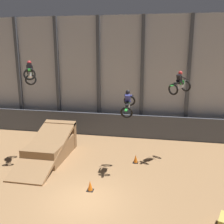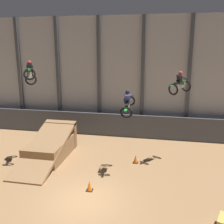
{
  "view_description": "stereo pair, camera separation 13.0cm",
  "coord_description": "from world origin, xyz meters",
  "px_view_note": "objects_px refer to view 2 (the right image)",
  "views": [
    {
      "loc": [
        3.6,
        -11.36,
        7.67
      ],
      "look_at": [
        0.37,
        5.45,
        3.36
      ],
      "focal_mm": 42.0,
      "sensor_mm": 36.0,
      "label": 1
    },
    {
      "loc": [
        3.73,
        -11.34,
        7.67
      ],
      "look_at": [
        0.37,
        5.45,
        3.36
      ],
      "focal_mm": 42.0,
      "sensor_mm": 36.0,
      "label": 2
    }
  ],
  "objects_px": {
    "rider_bike_right_air": "(180,84)",
    "traffic_cone_arena_edge": "(89,186)",
    "traffic_cone_near_ramp": "(136,159)",
    "rider_bike_center_air": "(128,103)",
    "dirt_ramp": "(51,146)",
    "rider_bike_left_air": "(30,73)"
  },
  "relations": [
    {
      "from": "rider_bike_center_air",
      "to": "traffic_cone_near_ramp",
      "type": "xyz_separation_m",
      "value": [
        0.4,
        1.39,
        -4.13
      ]
    },
    {
      "from": "rider_bike_left_air",
      "to": "traffic_cone_near_ramp",
      "type": "bearing_deg",
      "value": -16.78
    },
    {
      "from": "rider_bike_center_air",
      "to": "traffic_cone_near_ramp",
      "type": "bearing_deg",
      "value": 74.0
    },
    {
      "from": "rider_bike_left_air",
      "to": "rider_bike_right_air",
      "type": "relative_size",
      "value": 1.09
    },
    {
      "from": "traffic_cone_arena_edge",
      "to": "rider_bike_right_air",
      "type": "bearing_deg",
      "value": 45.31
    },
    {
      "from": "dirt_ramp",
      "to": "traffic_cone_near_ramp",
      "type": "relative_size",
      "value": 10.75
    },
    {
      "from": "dirt_ramp",
      "to": "traffic_cone_arena_edge",
      "type": "relative_size",
      "value": 10.75
    },
    {
      "from": "traffic_cone_near_ramp",
      "to": "rider_bike_center_air",
      "type": "bearing_deg",
      "value": -105.93
    },
    {
      "from": "rider_bike_right_air",
      "to": "traffic_cone_near_ramp",
      "type": "bearing_deg",
      "value": -126.35
    },
    {
      "from": "rider_bike_center_air",
      "to": "traffic_cone_arena_edge",
      "type": "bearing_deg",
      "value": -122.97
    },
    {
      "from": "rider_bike_right_air",
      "to": "traffic_cone_arena_edge",
      "type": "xyz_separation_m",
      "value": [
        -4.71,
        -4.76,
        -5.04
      ]
    },
    {
      "from": "rider_bike_right_air",
      "to": "dirt_ramp",
      "type": "bearing_deg",
      "value": -137.98
    },
    {
      "from": "dirt_ramp",
      "to": "rider_bike_center_air",
      "type": "bearing_deg",
      "value": -14.29
    },
    {
      "from": "rider_bike_right_air",
      "to": "traffic_cone_arena_edge",
      "type": "distance_m",
      "value": 8.38
    },
    {
      "from": "traffic_cone_near_ramp",
      "to": "traffic_cone_arena_edge",
      "type": "bearing_deg",
      "value": -117.52
    },
    {
      "from": "rider_bike_left_air",
      "to": "traffic_cone_near_ramp",
      "type": "height_order",
      "value": "rider_bike_left_air"
    },
    {
      "from": "rider_bike_center_air",
      "to": "traffic_cone_arena_edge",
      "type": "height_order",
      "value": "rider_bike_center_air"
    },
    {
      "from": "rider_bike_left_air",
      "to": "rider_bike_center_air",
      "type": "height_order",
      "value": "rider_bike_left_air"
    },
    {
      "from": "rider_bike_left_air",
      "to": "traffic_cone_arena_edge",
      "type": "bearing_deg",
      "value": -58.34
    },
    {
      "from": "traffic_cone_near_ramp",
      "to": "traffic_cone_arena_edge",
      "type": "distance_m",
      "value": 4.5
    },
    {
      "from": "dirt_ramp",
      "to": "rider_bike_left_air",
      "type": "distance_m",
      "value": 5.45
    },
    {
      "from": "dirt_ramp",
      "to": "rider_bike_left_air",
      "type": "height_order",
      "value": "rider_bike_left_air"
    }
  ]
}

